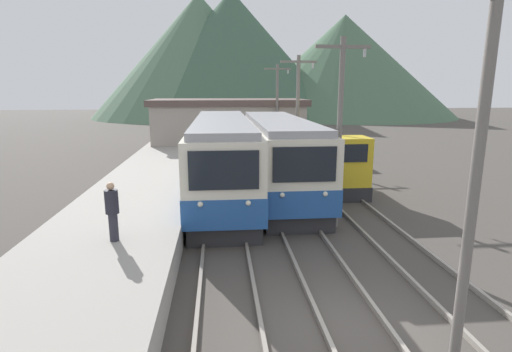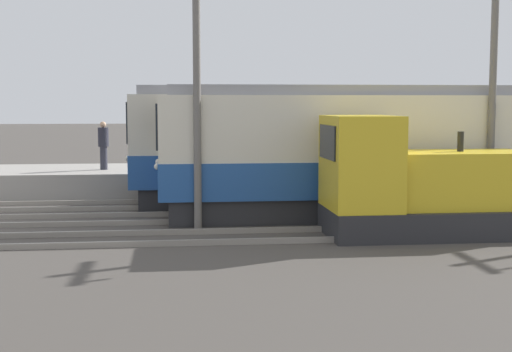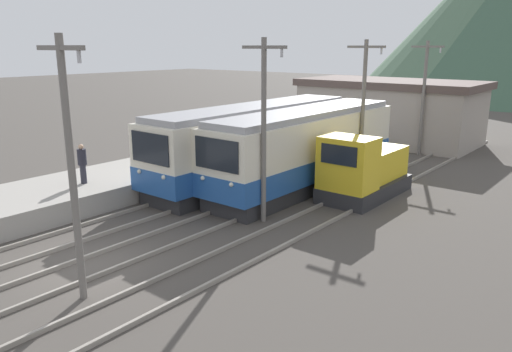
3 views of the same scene
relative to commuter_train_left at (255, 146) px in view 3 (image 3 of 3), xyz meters
The scene contains 13 objects.
ground_plane 11.98m from the commuter_train_left, 77.33° to the right, with size 200.00×200.00×0.00m, color #47423D.
track_left 11.69m from the commuter_train_left, 90.00° to the right, with size 1.54×60.00×0.14m.
track_center 12.02m from the commuter_train_left, 76.39° to the right, with size 1.54×60.00×0.14m.
track_right 13.05m from the commuter_train_left, 63.36° to the right, with size 1.54×60.00×0.14m.
commuter_train_left is the anchor object (origin of this frame).
commuter_train_center 2.84m from the commuter_train_left, ahead, with size 2.84×12.69×3.80m.
shunting_locomotive 5.86m from the commuter_train_left, ahead, with size 2.40×5.16×3.00m.
catenary_mast_near 13.67m from the commuter_train_left, 71.42° to the right, with size 2.00×0.20×7.04m.
catenary_mast_mid 6.77m from the commuter_train_left, 48.08° to the right, with size 2.00×0.20×7.04m.
catenary_mast_far 5.76m from the commuter_train_left, 36.76° to the left, with size 2.00×0.20×7.04m.
catenary_mast_distant 12.20m from the commuter_train_left, 69.02° to the left, with size 2.00×0.20×7.04m.
person_on_platform 8.56m from the commuter_train_left, 112.07° to the right, with size 0.38×0.38×1.74m.
station_building 14.46m from the commuter_train_left, 87.32° to the left, with size 12.60×6.30×4.40m.
Camera 3 is at (13.25, -7.93, 6.74)m, focal length 35.00 mm.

